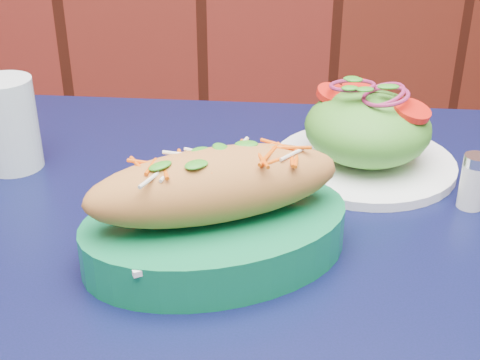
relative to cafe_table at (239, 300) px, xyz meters
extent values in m
cube|color=black|center=(0.00, 0.00, 0.07)|extent=(0.95, 0.95, 0.03)
cylinder|color=black|center=(-0.26, 0.39, -0.30)|extent=(0.04, 0.04, 0.72)
cylinder|color=black|center=(0.39, 0.26, -0.30)|extent=(0.04, 0.04, 0.72)
cube|color=white|center=(-0.03, -0.03, 0.13)|extent=(0.23, 0.18, 0.01)
ellipsoid|color=#C3773E|center=(-0.03, -0.03, 0.17)|extent=(0.27, 0.14, 0.07)
cylinder|color=white|center=(0.18, 0.15, 0.09)|extent=(0.23, 0.23, 0.01)
ellipsoid|color=#4C992D|center=(0.18, 0.15, 0.14)|extent=(0.16, 0.16, 0.09)
cylinder|color=red|center=(0.22, 0.11, 0.18)|extent=(0.05, 0.05, 0.01)
cylinder|color=red|center=(0.14, 0.18, 0.18)|extent=(0.05, 0.05, 0.01)
cylinder|color=red|center=(0.18, 0.19, 0.18)|extent=(0.05, 0.05, 0.01)
torus|color=#8E1F51|center=(0.18, 0.15, 0.19)|extent=(0.06, 0.06, 0.01)
torus|color=#8E1F51|center=(0.18, 0.15, 0.20)|extent=(0.06, 0.06, 0.01)
torus|color=#8E1F51|center=(0.18, 0.15, 0.20)|extent=(0.06, 0.06, 0.01)
cylinder|color=silver|center=(-0.27, 0.20, 0.15)|extent=(0.07, 0.07, 0.12)
cylinder|color=white|center=(0.27, 0.03, 0.11)|extent=(0.03, 0.03, 0.05)
cylinder|color=silver|center=(0.27, 0.03, 0.15)|extent=(0.03, 0.03, 0.01)
camera|label=1|loc=(-0.07, -0.61, 0.48)|focal=50.00mm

